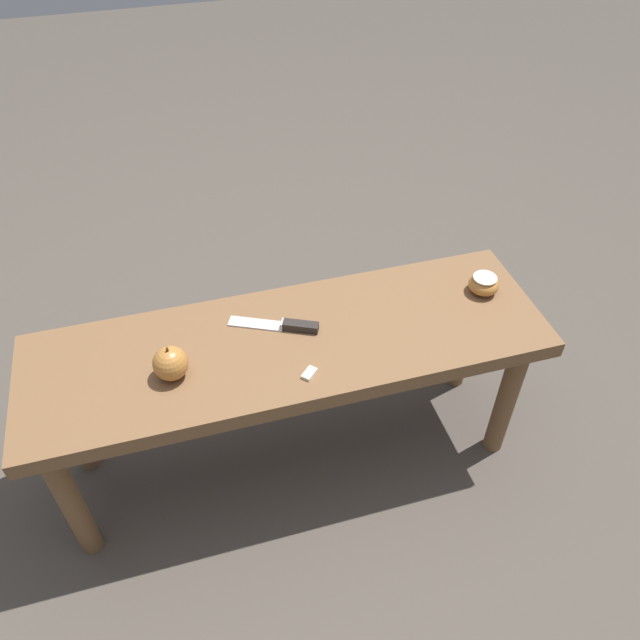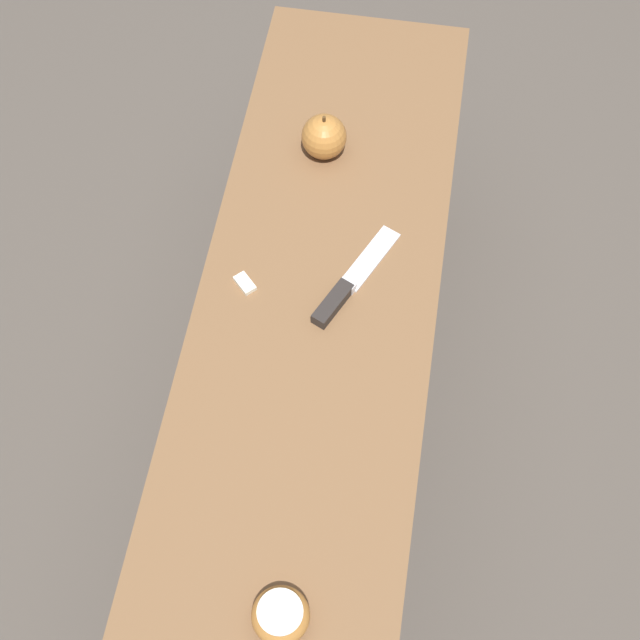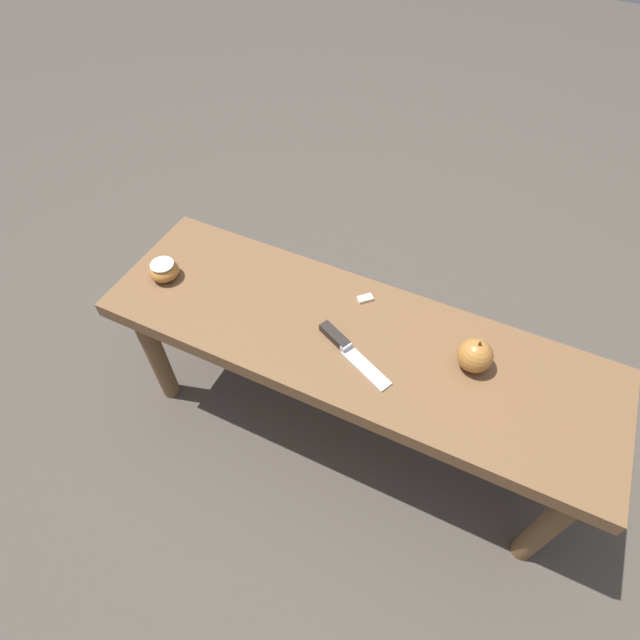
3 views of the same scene
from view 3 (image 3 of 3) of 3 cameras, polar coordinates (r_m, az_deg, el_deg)
name	(u,v)px [view 3 (image 3 of 3)]	position (r m, az deg, el deg)	size (l,w,h in m)	color
ground_plane	(346,426)	(1.51, 2.95, -12.04)	(8.00, 8.00, 0.00)	#4C443D
wooden_bench	(352,352)	(1.19, 3.67, -3.64)	(1.19, 0.37, 0.44)	brown
knife	(344,345)	(1.11, 2.75, -2.90)	(0.20, 0.11, 0.02)	silver
apple_whole	(475,355)	(1.11, 17.29, -3.89)	(0.08, 0.08, 0.08)	#B27233
apple_cut	(164,270)	(1.30, -17.41, 5.44)	(0.07, 0.07, 0.05)	#B27233
apple_slice_near_knife	(365,298)	(1.21, 5.18, 2.47)	(0.04, 0.04, 0.01)	white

